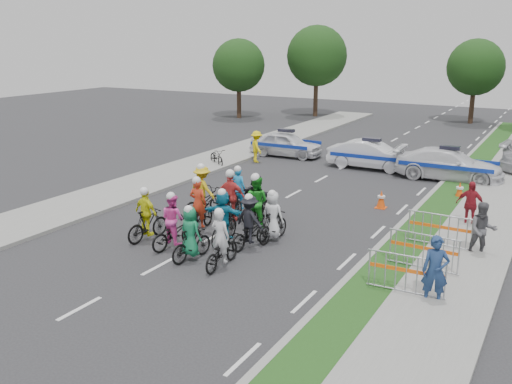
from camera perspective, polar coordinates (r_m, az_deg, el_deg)
The scene contains 34 objects.
ground at distance 16.70m, azimuth -9.78°, elevation -7.37°, with size 90.00×90.00×0.00m, color #28282B.
curb_right at distance 18.64m, azimuth 12.68°, elevation -4.90°, with size 0.20×60.00×0.12m, color gray.
grass_strip at distance 18.48m, azimuth 14.76°, elevation -5.24°, with size 1.20×60.00×0.11m, color #204416.
sidewalk_right at distance 18.16m, azimuth 20.27°, elevation -6.03°, with size 2.40×60.00×0.13m, color gray.
sidewalk_left at distance 24.34m, azimuth -14.39°, elevation -0.24°, with size 3.00×60.00×0.13m, color gray.
rider_0 at distance 16.26m, azimuth -3.51°, elevation -5.56°, with size 0.70×1.78×1.79m.
rider_1 at distance 16.81m, azimuth -6.52°, elevation -4.65°, with size 0.77×1.67×1.70m.
rider_2 at distance 17.84m, azimuth -8.24°, elevation -3.49°, with size 0.97×1.88×1.82m.
rider_3 at distance 18.62m, azimuth -10.84°, elevation -2.75°, with size 0.95×1.76×1.80m.
rider_4 at distance 17.69m, azimuth -0.59°, elevation -3.46°, with size 1.07×1.81×1.76m.
rider_5 at distance 18.06m, azimuth -3.26°, elevation -2.82°, with size 1.48×1.77×1.82m.
rider_6 at distance 19.26m, azimuth -5.73°, elevation -2.13°, with size 0.92×1.96×1.93m.
rider_7 at distance 18.25m, azimuth 1.71°, elevation -2.91°, with size 0.76×1.67×1.72m.
rider_8 at distance 19.14m, azimuth 0.04°, elevation -1.81°, with size 0.90×2.05×2.04m.
rider_9 at distance 19.72m, azimuth -2.46°, elevation -1.23°, with size 1.08×2.00×2.03m.
rider_10 at distance 20.91m, azimuth -5.34°, elevation -0.35°, with size 1.20×2.04×1.98m.
rider_11 at distance 20.23m, azimuth 0.08°, elevation -0.87°, with size 1.47×1.74×1.77m.
rider_12 at distance 21.24m, azimuth -1.70°, elevation -0.50°, with size 0.66×1.79×1.81m.
police_car_0 at distance 31.48m, azimuth 3.03°, elevation 4.81°, with size 1.60×3.97×1.35m, color silver.
police_car_1 at distance 28.99m, azimuth 11.42°, elevation 3.65°, with size 1.47×4.21×1.39m, color silver.
police_car_2 at distance 27.67m, azimuth 18.71°, elevation 2.63°, with size 1.98×4.86×1.41m, color silver.
spectator_0 at distance 14.61m, azimuth 17.49°, elevation -7.53°, with size 0.64×0.42×1.76m, color navy.
spectator_1 at distance 18.14m, azimuth 21.71°, elevation -3.57°, with size 0.83×0.64×1.70m, color #4F4E53.
spectator_2 at distance 20.88m, azimuth 20.62°, elevation -1.17°, with size 0.95×0.40×1.63m, color maroon.
marshal_hiviz at distance 29.91m, azimuth 0.06°, elevation 4.56°, with size 1.07×0.61×1.65m, color yellow.
barrier_0 at distance 14.93m, azimuth 14.77°, elevation -8.14°, with size 2.00×0.50×1.12m, color #A5A8AD, non-canonical shape.
barrier_1 at distance 16.57m, azimuth 16.38°, elevation -5.89°, with size 2.00×0.50×1.12m, color #A5A8AD, non-canonical shape.
barrier_2 at distance 18.50m, azimuth 17.87°, elevation -3.79°, with size 2.00×0.50×1.12m, color #A5A8AD, non-canonical shape.
cone_0 at distance 22.38m, azimuth 12.41°, elevation -0.73°, with size 0.40×0.40×0.70m.
cone_1 at distance 24.58m, azimuth 19.69°, elevation 0.15°, with size 0.40×0.40×0.70m.
parked_bike at distance 29.28m, azimuth -3.95°, elevation 3.50°, with size 0.57×1.63×0.86m, color black.
tree_0 at distance 46.53m, azimuth -1.74°, elevation 12.54°, with size 4.20×4.20×6.30m.
tree_3 at distance 47.79m, azimuth 6.09°, elevation 13.37°, with size 4.90×4.90×7.35m.
tree_4 at distance 46.45m, azimuth 21.11°, elevation 11.55°, with size 4.20×4.20×6.30m.
Camera 1 is at (9.87, -11.89, 6.35)m, focal length 40.00 mm.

